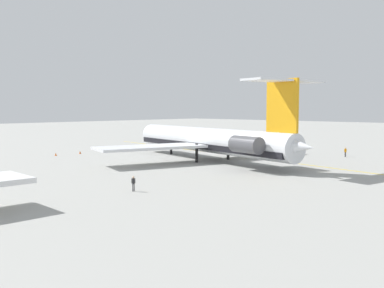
{
  "coord_description": "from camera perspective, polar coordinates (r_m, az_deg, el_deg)",
  "views": [
    {
      "loc": [
        -48.36,
        68.95,
        8.91
      ],
      "look_at": [
        -0.21,
        17.55,
        3.01
      ],
      "focal_mm": 40.83,
      "sensor_mm": 36.0,
      "label": 1
    }
  ],
  "objects": [
    {
      "name": "safety_cone_tail",
      "position": [
        84.56,
        -17.37,
        -1.29
      ],
      "size": [
        0.4,
        0.4,
        0.55
      ],
      "primitive_type": "cone",
      "color": "#EA590F",
      "rests_on": "ground"
    },
    {
      "name": "main_jetliner",
      "position": [
        72.62,
        2.71,
        0.51
      ],
      "size": [
        43.62,
        38.88,
        12.8
      ],
      "rotation": [
        0.0,
        0.0,
        -0.21
      ],
      "color": "silver",
      "rests_on": "ground"
    },
    {
      "name": "ground_crew_near_nose",
      "position": [
        46.93,
        -7.66,
        -4.91
      ],
      "size": [
        0.29,
        0.34,
        1.64
      ],
      "rotation": [
        0.0,
        0.0,
        2.47
      ],
      "color": "black",
      "rests_on": "ground"
    },
    {
      "name": "taxiway_centreline",
      "position": [
        80.57,
        6.13,
        -1.58
      ],
      "size": [
        86.42,
        15.05,
        0.01
      ],
      "primitive_type": "cube",
      "rotation": [
        0.0,
        0.0,
        -0.17
      ],
      "color": "gold",
      "rests_on": "ground"
    },
    {
      "name": "ground_crew_near_tail",
      "position": [
        83.6,
        19.41,
        -0.84
      ],
      "size": [
        0.31,
        0.35,
        1.73
      ],
      "rotation": [
        0.0,
        0.0,
        2.43
      ],
      "color": "black",
      "rests_on": "ground"
    },
    {
      "name": "ground",
      "position": [
        84.68,
        8.04,
        -1.3
      ],
      "size": [
        385.52,
        385.52,
        0.0
      ],
      "primitive_type": "plane",
      "color": "#9E9E99"
    },
    {
      "name": "ground_crew_portside",
      "position": [
        106.93,
        5.03,
        0.59
      ],
      "size": [
        0.31,
        0.36,
        1.75
      ],
      "rotation": [
        0.0,
        0.0,
        3.83
      ],
      "color": "black",
      "rests_on": "ground"
    },
    {
      "name": "safety_cone_wingtip",
      "position": [
        100.31,
        2.93,
        -0.15
      ],
      "size": [
        0.4,
        0.4,
        0.55
      ],
      "primitive_type": "cone",
      "color": "#EA590F",
      "rests_on": "ground"
    },
    {
      "name": "safety_cone_nose",
      "position": [
        86.89,
        -14.41,
        -1.06
      ],
      "size": [
        0.4,
        0.4,
        0.55
      ],
      "primitive_type": "cone",
      "color": "#EA590F",
      "rests_on": "ground"
    }
  ]
}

